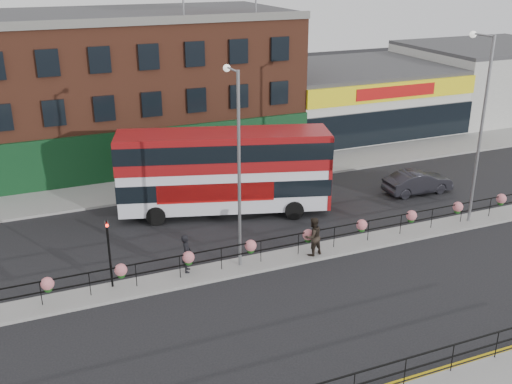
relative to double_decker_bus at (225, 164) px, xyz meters
name	(u,v)px	position (x,y,z in m)	size (l,w,h in m)	color
ground	(280,260)	(0.43, -6.55, -2.95)	(120.00, 120.00, 0.00)	black
north_pavement	(203,180)	(0.43, 5.45, -2.87)	(60.00, 4.00, 0.15)	gray
median	(280,259)	(0.43, -6.55, -2.87)	(60.00, 1.60, 0.15)	gray
yellow_line_inner	(396,382)	(0.43, -16.25, -2.94)	(60.00, 0.10, 0.01)	gold
brick_building	(114,86)	(-3.57, 13.40, 2.18)	(25.00, 12.21, 10.30)	brown
supermarket	(353,97)	(16.43, 13.35, -0.30)	(15.00, 12.25, 5.30)	silver
warehouse_east	(488,78)	(31.18, 13.45, 0.20)	(14.50, 12.00, 6.30)	#B4B4AF
median_railing	(280,241)	(0.43, -6.55, -1.90)	(30.04, 0.56, 1.23)	black
south_railing	(354,381)	(-1.57, -16.65, -1.99)	(20.04, 0.05, 1.12)	black
double_decker_bus	(225,164)	(0.00, 0.00, 0.00)	(12.16, 6.05, 4.80)	silver
car	(418,182)	(12.13, -1.71, -2.23)	(4.41, 1.69, 1.43)	#232229
pedestrian_a	(186,253)	(-4.11, -6.09, -1.87)	(0.62, 0.78, 1.86)	black
pedestrian_b	(313,236)	(2.06, -6.86, -1.82)	(1.06, 0.89, 1.96)	black
lamp_column_west	(237,153)	(-1.61, -6.23, 2.68)	(0.33, 1.62, 9.25)	gray
lamp_column_east	(480,114)	(11.95, -6.34, 3.18)	(0.36, 1.77, 10.10)	gray
traffic_light_median	(108,239)	(-7.57, -6.16, -0.48)	(0.15, 0.28, 3.65)	black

